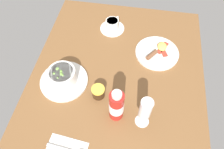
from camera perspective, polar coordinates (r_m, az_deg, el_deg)
ground_plane at (r=103.68cm, az=1.20°, el=-1.78°), size 110.00×84.00×3.00cm
porridge_bowl at (r=101.21cm, az=-13.09°, el=-0.72°), size 22.69×22.69×9.13cm
coffee_cup at (r=122.91cm, az=0.09°, el=13.16°), size 13.80×13.80×6.11cm
wine_glass at (r=83.23cm, az=8.95°, el=-9.43°), size 5.96×5.96×17.71cm
jam_jar at (r=95.63cm, az=-3.72°, el=-4.74°), size 5.97×5.97×5.79cm
sauce_bottle_red at (r=85.95cm, az=1.20°, el=-8.41°), size 6.13×6.13×18.77cm
breakfast_plate at (r=113.82cm, az=12.11°, el=5.88°), size 22.57×22.57×3.70cm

